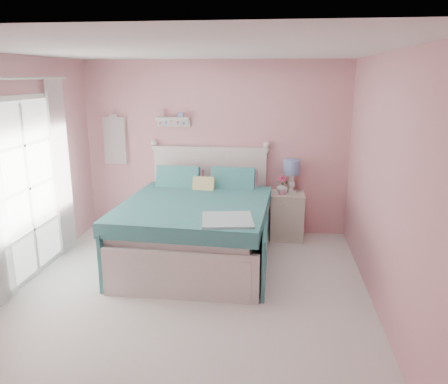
% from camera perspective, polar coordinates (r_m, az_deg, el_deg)
% --- Properties ---
extents(floor, '(4.50, 4.50, 0.00)m').
position_cam_1_polar(floor, '(4.96, -4.76, -13.59)').
color(floor, silver).
rests_on(floor, ground).
extents(room_shell, '(4.50, 4.50, 4.50)m').
position_cam_1_polar(room_shell, '(4.43, -5.20, 4.72)').
color(room_shell, pink).
rests_on(room_shell, floor).
extents(bed, '(1.90, 2.34, 1.33)m').
position_cam_1_polar(bed, '(5.79, -3.44, -4.62)').
color(bed, silver).
rests_on(bed, floor).
extents(nightstand, '(0.48, 0.48, 0.70)m').
position_cam_1_polar(nightstand, '(6.58, 8.22, -3.06)').
color(nightstand, beige).
rests_on(nightstand, floor).
extents(table_lamp, '(0.24, 0.24, 0.49)m').
position_cam_1_polar(table_lamp, '(6.49, 8.84, 2.94)').
color(table_lamp, white).
rests_on(table_lamp, nightstand).
extents(vase, '(0.22, 0.22, 0.17)m').
position_cam_1_polar(vase, '(6.45, 7.62, 0.60)').
color(vase, silver).
rests_on(vase, nightstand).
extents(teacup, '(0.10, 0.10, 0.08)m').
position_cam_1_polar(teacup, '(6.37, 7.59, -0.03)').
color(teacup, '#CF8BA3').
rests_on(teacup, nightstand).
extents(roses, '(0.14, 0.11, 0.12)m').
position_cam_1_polar(roses, '(6.42, 7.64, 1.66)').
color(roses, '#E54E7B').
rests_on(roses, vase).
extents(wall_shelf, '(0.50, 0.15, 0.25)m').
position_cam_1_polar(wall_shelf, '(6.67, -6.70, 9.40)').
color(wall_shelf, silver).
rests_on(wall_shelf, room_shell).
extents(hanging_dress, '(0.34, 0.03, 0.72)m').
position_cam_1_polar(hanging_dress, '(6.97, -14.09, 6.52)').
color(hanging_dress, white).
rests_on(hanging_dress, room_shell).
extents(french_door, '(0.04, 1.32, 2.16)m').
position_cam_1_polar(french_door, '(5.63, -24.21, 0.34)').
color(french_door, silver).
rests_on(french_door, floor).
extents(curtain_far, '(0.04, 0.40, 2.32)m').
position_cam_1_polar(curtain_far, '(6.22, -20.48, 2.99)').
color(curtain_far, white).
rests_on(curtain_far, floor).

